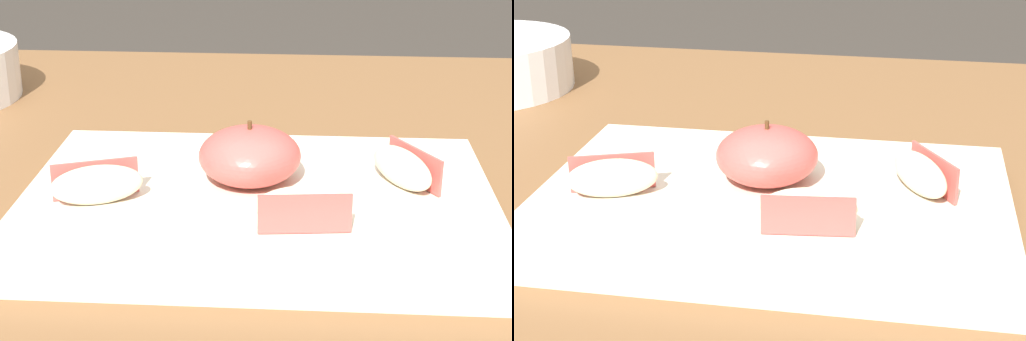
# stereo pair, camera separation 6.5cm
# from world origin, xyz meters

# --- Properties ---
(dining_table) EXTENTS (1.45, 0.94, 0.73)m
(dining_table) POSITION_xyz_m (0.00, 0.00, 0.65)
(dining_table) COLOR brown
(dining_table) RESTS_ON ground_plane
(cutting_board) EXTENTS (0.38, 0.28, 0.02)m
(cutting_board) POSITION_xyz_m (-0.00, -0.05, 0.75)
(cutting_board) COLOR beige
(cutting_board) RESTS_ON dining_table
(apple_half_skin_up) EXTENTS (0.08, 0.08, 0.05)m
(apple_half_skin_up) POSITION_xyz_m (-0.01, -0.03, 0.78)
(apple_half_skin_up) COLOR #D14C47
(apple_half_skin_up) RESTS_ON cutting_board
(apple_wedge_middle) EXTENTS (0.07, 0.03, 0.03)m
(apple_wedge_middle) POSITION_xyz_m (0.04, -0.11, 0.77)
(apple_wedge_middle) COLOR beige
(apple_wedge_middle) RESTS_ON cutting_board
(apple_wedge_near_knife) EXTENTS (0.08, 0.05, 0.03)m
(apple_wedge_near_knife) POSITION_xyz_m (-0.12, -0.08, 0.77)
(apple_wedge_near_knife) COLOR beige
(apple_wedge_near_knife) RESTS_ON cutting_board
(apple_wedge_front) EXTENTS (0.06, 0.07, 0.03)m
(apple_wedge_front) POSITION_xyz_m (0.12, -0.03, 0.77)
(apple_wedge_front) COLOR beige
(apple_wedge_front) RESTS_ON cutting_board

